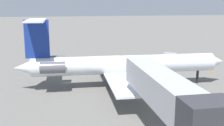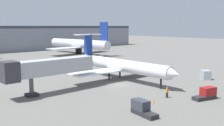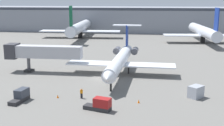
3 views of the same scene
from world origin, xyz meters
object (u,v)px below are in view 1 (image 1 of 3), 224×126
Objects in this scene: jet_bridge at (169,96)px; cargo_container_uld at (170,58)px; regional_jet at (118,64)px; traffic_cone_mid at (212,72)px.

jet_bridge reaches higher than cargo_container_uld.
cargo_container_uld is at bearing -43.50° from regional_jet.
regional_jet is 1.80× the size of jet_bridge.
cargo_container_uld is at bearing 23.47° from traffic_cone_mid.
cargo_container_uld is (13.86, -13.16, -2.26)m from regional_jet.
cargo_container_uld is 5.30× the size of traffic_cone_mid.
regional_jet is 10.27× the size of cargo_container_uld.
regional_jet is 54.42× the size of traffic_cone_mid.
regional_jet is 17.77m from jet_bridge.
jet_bridge is 28.21m from traffic_cone_mid.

